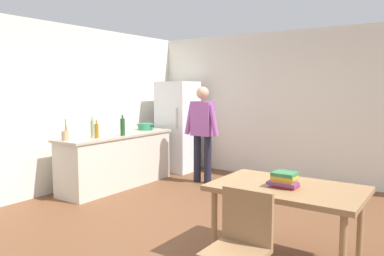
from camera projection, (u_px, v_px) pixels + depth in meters
name	position (u px, v px, depth m)	size (l,w,h in m)	color
ground_plane	(186.00, 223.00, 4.75)	(14.00, 14.00, 0.00)	brown
wall_back	(279.00, 106.00, 7.06)	(6.40, 0.12, 2.70)	silver
wall_left	(63.00, 108.00, 6.23)	(0.12, 5.60, 2.70)	silver
kitchen_counter	(117.00, 160.00, 6.48)	(0.64, 2.20, 0.90)	beige
refrigerator	(178.00, 126.00, 7.69)	(0.70, 0.67, 1.80)	white
person	(202.00, 128.00, 6.69)	(0.70, 0.22, 1.70)	#1E1E2D
dining_table	(287.00, 194.00, 3.64)	(1.40, 0.90, 0.75)	#9E754C
chair	(240.00, 242.00, 2.86)	(0.42, 0.42, 0.91)	#9E754C
cooking_pot	(145.00, 127.00, 7.07)	(0.40, 0.28, 0.12)	#2D845B
utensil_jar	(65.00, 135.00, 5.66)	(0.11, 0.11, 0.32)	tan
bottle_wine_green	(123.00, 127.00, 6.22)	(0.08, 0.08, 0.34)	#1E5123
bottle_oil_amber	(97.00, 131.00, 5.92)	(0.06, 0.06, 0.28)	#996619
bottle_vinegar_tall	(92.00, 128.00, 6.10)	(0.06, 0.06, 0.32)	gray
book_stack	(284.00, 180.00, 3.58)	(0.27, 0.20, 0.15)	#B22D28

